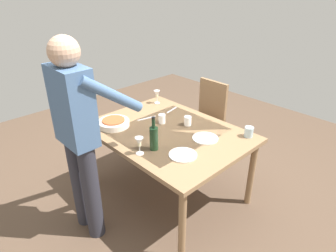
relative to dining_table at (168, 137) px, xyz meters
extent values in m
plane|color=brown|center=(0.00, 0.00, -0.67)|extent=(6.00, 6.00, 0.00)
cube|color=#93704C|center=(0.00, 0.00, 0.05)|extent=(1.45, 1.09, 0.04)
cube|color=#B2B7C1|center=(0.00, 0.00, 0.07)|extent=(0.80, 0.93, 0.00)
cylinder|color=#93704C|center=(-0.65, -0.47, -0.32)|extent=(0.06, 0.06, 0.69)
cylinder|color=#93704C|center=(0.65, -0.47, -0.32)|extent=(0.06, 0.06, 0.69)
cylinder|color=#93704C|center=(-0.65, 0.47, -0.32)|extent=(0.06, 0.06, 0.69)
cylinder|color=#93704C|center=(0.65, 0.47, -0.32)|extent=(0.06, 0.06, 0.69)
cube|color=brown|center=(0.28, -0.84, -0.22)|extent=(0.40, 0.40, 0.04)
cube|color=#93704C|center=(0.28, -1.02, 0.03)|extent=(0.40, 0.04, 0.45)
cylinder|color=#93704C|center=(0.11, -1.01, -0.44)|extent=(0.04, 0.04, 0.43)
cylinder|color=#93704C|center=(0.45, -1.01, -0.44)|extent=(0.04, 0.04, 0.43)
cylinder|color=#93704C|center=(0.11, -0.67, -0.44)|extent=(0.04, 0.04, 0.43)
cylinder|color=#93704C|center=(0.45, -0.67, -0.44)|extent=(0.04, 0.04, 0.43)
cylinder|color=#2D2D38|center=(0.24, 0.82, -0.23)|extent=(0.14, 0.14, 0.88)
cylinder|color=#2D2D38|center=(0.04, 0.82, -0.23)|extent=(0.14, 0.14, 0.88)
cube|color=#47668E|center=(0.14, 0.82, 0.51)|extent=(0.36, 0.20, 0.60)
sphere|color=tan|center=(0.14, 0.82, 0.91)|extent=(0.22, 0.22, 0.22)
cylinder|color=#47668E|center=(0.31, 0.59, 0.59)|extent=(0.08, 0.52, 0.40)
cylinder|color=#47668E|center=(-0.03, 0.59, 0.59)|extent=(0.08, 0.52, 0.40)
cylinder|color=black|center=(-0.16, 0.31, 0.17)|extent=(0.07, 0.07, 0.20)
cylinder|color=black|center=(-0.16, 0.31, 0.31)|extent=(0.03, 0.03, 0.08)
cylinder|color=black|center=(-0.16, 0.31, 0.36)|extent=(0.03, 0.03, 0.02)
cylinder|color=white|center=(0.58, -0.38, 0.07)|extent=(0.06, 0.06, 0.01)
cylinder|color=white|center=(0.58, -0.38, 0.11)|extent=(0.01, 0.01, 0.07)
cone|color=white|center=(0.58, -0.38, 0.18)|extent=(0.07, 0.07, 0.07)
cylinder|color=beige|center=(0.58, -0.38, 0.16)|extent=(0.03, 0.03, 0.03)
cylinder|color=white|center=(-0.13, 0.44, 0.07)|extent=(0.06, 0.06, 0.01)
cylinder|color=white|center=(-0.13, 0.44, 0.11)|extent=(0.01, 0.01, 0.07)
cone|color=white|center=(-0.13, 0.44, 0.18)|extent=(0.07, 0.07, 0.07)
cylinder|color=beige|center=(-0.13, 0.44, 0.16)|extent=(0.03, 0.03, 0.03)
cylinder|color=silver|center=(-0.58, -0.45, 0.11)|extent=(0.08, 0.08, 0.09)
cylinder|color=silver|center=(0.16, -0.07, 0.11)|extent=(0.07, 0.07, 0.09)
cylinder|color=silver|center=(-0.04, -0.22, 0.11)|extent=(0.07, 0.07, 0.09)
cylinder|color=silver|center=(0.43, 0.31, 0.10)|extent=(0.30, 0.30, 0.05)
cylinder|color=#C6562D|center=(0.43, 0.31, 0.12)|extent=(0.22, 0.22, 0.03)
cylinder|color=silver|center=(-0.34, -0.13, 0.07)|extent=(0.23, 0.23, 0.01)
cylinder|color=silver|center=(-0.39, 0.21, 0.07)|extent=(0.23, 0.23, 0.01)
cube|color=silver|center=(0.34, -0.03, 0.07)|extent=(0.06, 0.20, 0.00)
cube|color=silver|center=(0.32, -0.36, 0.07)|extent=(0.05, 0.18, 0.00)
camera|label=1|loc=(-1.77, 1.68, 1.36)|focal=31.51mm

